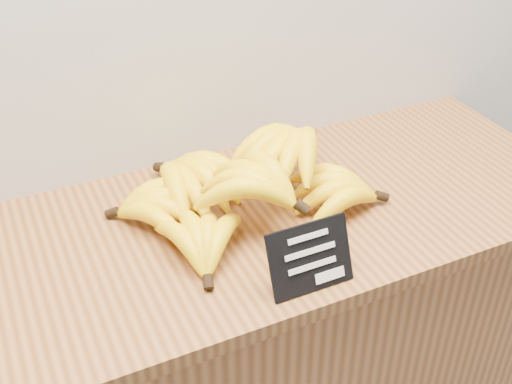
# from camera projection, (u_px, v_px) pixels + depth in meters

# --- Properties ---
(counter) EXTENTS (1.31, 0.50, 0.90)m
(counter) POSITION_uv_depth(u_px,v_px,m) (247.00, 383.00, 1.49)
(counter) COLOR #A66735
(counter) RESTS_ON ground
(counter_top) EXTENTS (1.39, 0.54, 0.03)m
(counter_top) POSITION_uv_depth(u_px,v_px,m) (245.00, 224.00, 1.23)
(counter_top) COLOR #965E2E
(counter_top) RESTS_ON counter
(chalkboard_sign) EXTENTS (0.15, 0.05, 0.11)m
(chalkboard_sign) POSITION_uv_depth(u_px,v_px,m) (310.00, 258.00, 1.04)
(chalkboard_sign) COLOR black
(chalkboard_sign) RESTS_ON counter_top
(banana_pile) EXTENTS (0.50, 0.38, 0.13)m
(banana_pile) POSITION_uv_depth(u_px,v_px,m) (242.00, 189.00, 1.20)
(banana_pile) COLOR yellow
(banana_pile) RESTS_ON counter_top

